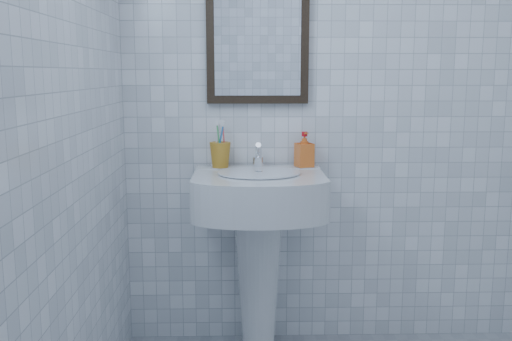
{
  "coord_description": "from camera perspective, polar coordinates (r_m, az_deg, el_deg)",
  "views": [
    {
      "loc": [
        -0.51,
        -1.66,
        1.39
      ],
      "look_at": [
        -0.45,
        0.86,
        0.96
      ],
      "focal_mm": 40.0,
      "sensor_mm": 36.0,
      "label": 1
    }
  ],
  "objects": [
    {
      "name": "toothbrush_cup",
      "position": [
        2.8,
        -3.6,
        1.57
      ],
      "size": [
        0.11,
        0.11,
        0.12
      ],
      "primitive_type": null,
      "rotation": [
        0.0,
        0.0,
        -0.07
      ],
      "color": "#B97E21",
      "rests_on": "washbasin"
    },
    {
      "name": "faucet",
      "position": [
        2.79,
        0.2,
        1.34
      ],
      "size": [
        0.05,
        0.11,
        0.13
      ],
      "color": "silver",
      "rests_on": "washbasin"
    },
    {
      "name": "wall_back",
      "position": [
        2.91,
        8.73,
        6.87
      ],
      "size": [
        2.2,
        0.02,
        2.5
      ],
      "primitive_type": "cube",
      "color": "white",
      "rests_on": "ground"
    },
    {
      "name": "washbasin",
      "position": [
        2.75,
        0.26,
        -6.27
      ],
      "size": [
        0.61,
        0.45,
        0.94
      ],
      "color": "silver",
      "rests_on": "ground"
    },
    {
      "name": "wall_left",
      "position": [
        1.77,
        -21.05,
        4.55
      ],
      "size": [
        0.02,
        2.4,
        2.5
      ],
      "primitive_type": "cube",
      "color": "white",
      "rests_on": "ground"
    },
    {
      "name": "wall_mirror",
      "position": [
        2.84,
        0.16,
        12.97
      ],
      "size": [
        0.5,
        0.04,
        0.62
      ],
      "color": "black",
      "rests_on": "wall_back"
    },
    {
      "name": "soap_dispenser",
      "position": [
        2.82,
        4.85,
        2.12
      ],
      "size": [
        0.1,
        0.1,
        0.17
      ],
      "primitive_type": "imported",
      "rotation": [
        0.0,
        0.0,
        0.33
      ],
      "color": "#D54214",
      "rests_on": "washbasin"
    }
  ]
}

